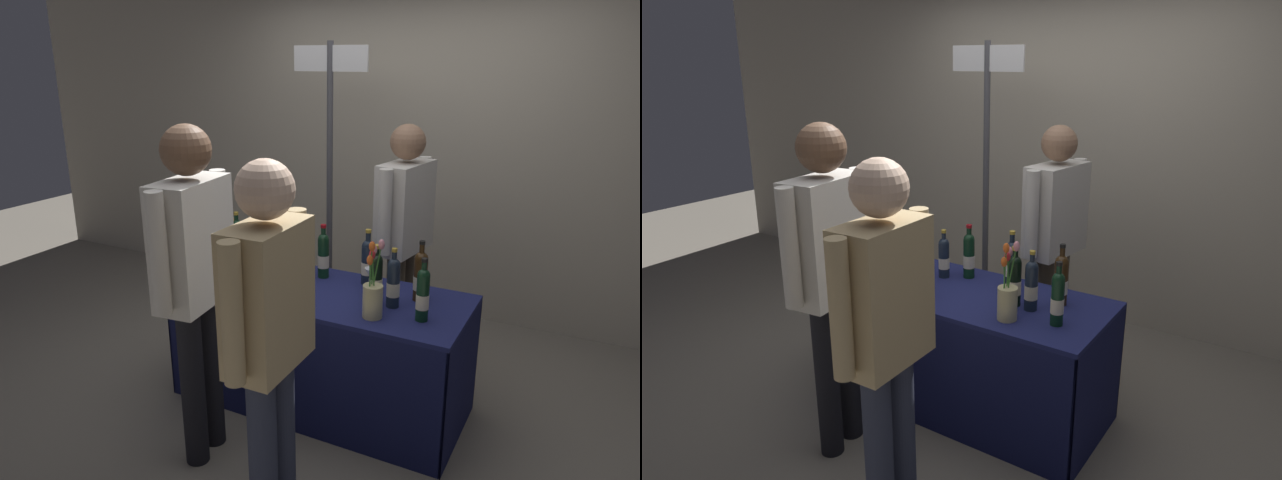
# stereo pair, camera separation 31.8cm
# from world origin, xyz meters

# --- Properties ---
(ground_plane) EXTENTS (12.00, 12.00, 0.00)m
(ground_plane) POSITION_xyz_m (0.00, 0.00, 0.00)
(ground_plane) COLOR gray
(back_partition) EXTENTS (7.94, 0.12, 3.13)m
(back_partition) POSITION_xyz_m (0.00, 1.67, 1.57)
(back_partition) COLOR #B2A893
(back_partition) RESTS_ON ground_plane
(tasting_table) EXTENTS (1.69, 0.69, 0.72)m
(tasting_table) POSITION_xyz_m (0.00, 0.00, 0.50)
(tasting_table) COLOR #191E51
(tasting_table) RESTS_ON ground_plane
(featured_wine_bottle) EXTENTS (0.08, 0.08, 0.34)m
(featured_wine_bottle) POSITION_xyz_m (-0.23, -0.17, 0.87)
(featured_wine_bottle) COLOR #192333
(featured_wine_bottle) RESTS_ON tasting_table
(display_bottle_0) EXTENTS (0.07, 0.07, 0.33)m
(display_bottle_0) POSITION_xyz_m (-0.08, 0.19, 0.87)
(display_bottle_0) COLOR black
(display_bottle_0) RESTS_ON tasting_table
(display_bottle_1) EXTENTS (0.07, 0.07, 0.30)m
(display_bottle_1) POSITION_xyz_m (-0.21, 0.12, 0.85)
(display_bottle_1) COLOR #192333
(display_bottle_1) RESTS_ON tasting_table
(display_bottle_2) EXTENTS (0.07, 0.07, 0.33)m
(display_bottle_2) POSITION_xyz_m (0.64, -0.11, 0.87)
(display_bottle_2) COLOR black
(display_bottle_2) RESTS_ON tasting_table
(display_bottle_3) EXTENTS (0.07, 0.07, 0.33)m
(display_bottle_3) POSITION_xyz_m (0.45, -0.02, 0.86)
(display_bottle_3) COLOR #192333
(display_bottle_3) RESTS_ON tasting_table
(display_bottle_4) EXTENTS (0.07, 0.07, 0.33)m
(display_bottle_4) POSITION_xyz_m (0.20, 0.22, 0.86)
(display_bottle_4) COLOR #192333
(display_bottle_4) RESTS_ON tasting_table
(display_bottle_5) EXTENTS (0.07, 0.07, 0.33)m
(display_bottle_5) POSITION_xyz_m (0.35, -0.02, 0.87)
(display_bottle_5) COLOR black
(display_bottle_5) RESTS_ON tasting_table
(display_bottle_6) EXTENTS (0.08, 0.08, 0.33)m
(display_bottle_6) POSITION_xyz_m (-0.64, 0.06, 0.86)
(display_bottle_6) COLOR #38230F
(display_bottle_6) RESTS_ON tasting_table
(display_bottle_7) EXTENTS (0.08, 0.08, 0.34)m
(display_bottle_7) POSITION_xyz_m (0.55, 0.13, 0.87)
(display_bottle_7) COLOR #38230F
(display_bottle_7) RESTS_ON tasting_table
(display_bottle_8) EXTENTS (0.07, 0.07, 0.34)m
(display_bottle_8) POSITION_xyz_m (-0.69, 0.18, 0.87)
(display_bottle_8) COLOR black
(display_bottle_8) RESTS_ON tasting_table
(wine_glass_near_vendor) EXTENTS (0.07, 0.07, 0.14)m
(wine_glass_near_vendor) POSITION_xyz_m (-0.11, -0.17, 0.83)
(wine_glass_near_vendor) COLOR silver
(wine_glass_near_vendor) RESTS_ON tasting_table
(wine_glass_mid) EXTENTS (0.08, 0.08, 0.15)m
(wine_glass_mid) POSITION_xyz_m (0.27, 0.10, 0.83)
(wine_glass_mid) COLOR silver
(wine_glass_mid) RESTS_ON tasting_table
(flower_vase) EXTENTS (0.10, 0.10, 0.41)m
(flower_vase) POSITION_xyz_m (0.40, -0.19, 0.85)
(flower_vase) COLOR tan
(flower_vase) RESTS_ON tasting_table
(brochure_stand) EXTENTS (0.05, 0.15, 0.15)m
(brochure_stand) POSITION_xyz_m (-0.49, -0.03, 0.80)
(brochure_stand) COLOR silver
(brochure_stand) RESTS_ON tasting_table
(vendor_presenter) EXTENTS (0.27, 0.61, 1.61)m
(vendor_presenter) POSITION_xyz_m (0.26, 0.68, 0.97)
(vendor_presenter) COLOR #4C4233
(vendor_presenter) RESTS_ON ground_plane
(taster_foreground_right) EXTENTS (0.26, 0.59, 1.71)m
(taster_foreground_right) POSITION_xyz_m (-0.32, -0.69, 1.03)
(taster_foreground_right) COLOR black
(taster_foreground_right) RESTS_ON ground_plane
(taster_foreground_left) EXTENTS (0.23, 0.56, 1.65)m
(taster_foreground_left) POSITION_xyz_m (0.28, -0.98, 0.98)
(taster_foreground_left) COLOR #2D3347
(taster_foreground_left) RESTS_ON ground_plane
(booth_signpost) EXTENTS (0.55, 0.04, 2.10)m
(booth_signpost) POSITION_xyz_m (-0.39, 0.90, 1.30)
(booth_signpost) COLOR #47474C
(booth_signpost) RESTS_ON ground_plane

